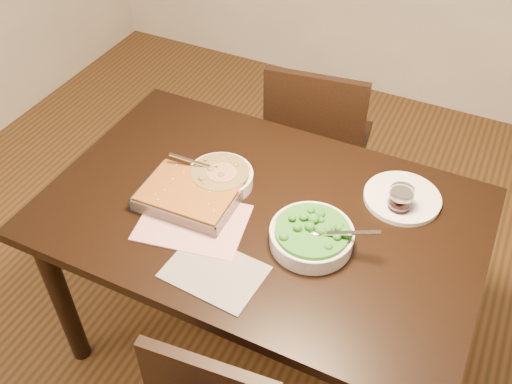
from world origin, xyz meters
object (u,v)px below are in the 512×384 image
(table, at_px, (261,230))
(chair_far, at_px, (317,140))
(broccoli_bowl, at_px, (312,235))
(wine_tumbler, at_px, (400,200))
(dinner_plate, at_px, (402,198))
(baking_dish, at_px, (189,196))
(stew_bowl, at_px, (220,177))

(table, height_order, chair_far, chair_far)
(broccoli_bowl, xyz_separation_m, wine_tumbler, (0.20, 0.25, 0.01))
(broccoli_bowl, height_order, chair_far, chair_far)
(broccoli_bowl, xyz_separation_m, dinner_plate, (0.20, 0.31, -0.03))
(table, distance_m, wine_tumbler, 0.46)
(broccoli_bowl, height_order, baking_dish, broccoli_bowl)
(stew_bowl, xyz_separation_m, wine_tumbler, (0.57, 0.14, 0.02))
(baking_dish, xyz_separation_m, wine_tumbler, (0.62, 0.26, 0.02))
(chair_far, bearing_deg, stew_bowl, 73.68)
(wine_tumbler, bearing_deg, table, -154.56)
(dinner_plate, bearing_deg, wine_tumbler, -88.22)
(wine_tumbler, xyz_separation_m, dinner_plate, (-0.00, 0.05, -0.04))
(table, distance_m, stew_bowl, 0.22)
(chair_far, bearing_deg, dinner_plate, 126.38)
(stew_bowl, bearing_deg, broccoli_bowl, -17.26)
(stew_bowl, xyz_separation_m, baking_dish, (-0.05, -0.12, -0.00))
(table, distance_m, broccoli_bowl, 0.24)
(table, bearing_deg, stew_bowl, 163.53)
(baking_dish, height_order, wine_tumbler, wine_tumbler)
(table, relative_size, broccoli_bowl, 4.84)
(wine_tumbler, bearing_deg, chair_far, 131.13)
(table, bearing_deg, baking_dish, -162.66)
(table, height_order, broccoli_bowl, broccoli_bowl)
(dinner_plate, bearing_deg, chair_far, 134.07)
(table, height_order, dinner_plate, dinner_plate)
(stew_bowl, distance_m, baking_dish, 0.13)
(table, relative_size, wine_tumbler, 15.82)
(broccoli_bowl, height_order, wine_tumbler, broccoli_bowl)
(broccoli_bowl, distance_m, wine_tumbler, 0.32)
(broccoli_bowl, relative_size, baking_dish, 0.91)
(stew_bowl, relative_size, chair_far, 0.27)
(wine_tumbler, bearing_deg, broccoli_bowl, -128.28)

